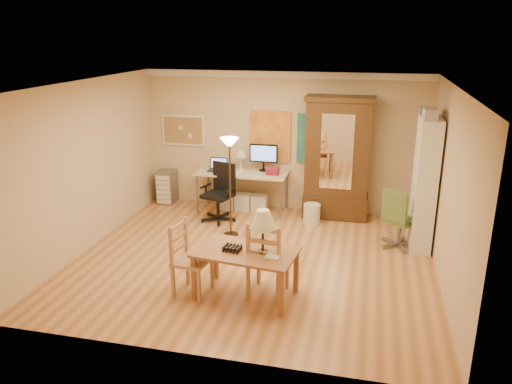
% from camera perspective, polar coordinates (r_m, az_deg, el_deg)
% --- Properties ---
extents(floor, '(5.50, 5.50, 0.00)m').
position_cam_1_polar(floor, '(7.89, -0.27, -7.72)').
color(floor, '#A16739').
rests_on(floor, ground).
extents(crown_molding, '(5.50, 0.08, 0.12)m').
position_cam_1_polar(crown_molding, '(9.55, 3.21, 13.25)').
color(crown_molding, white).
rests_on(crown_molding, floor).
extents(corkboard, '(0.90, 0.04, 0.62)m').
position_cam_1_polar(corkboard, '(10.27, -8.31, 7.00)').
color(corkboard, tan).
rests_on(corkboard, floor).
extents(art_panel_left, '(0.80, 0.04, 1.00)m').
position_cam_1_polar(art_panel_left, '(9.78, 1.65, 6.33)').
color(art_panel_left, yellow).
rests_on(art_panel_left, floor).
extents(art_panel_right, '(0.75, 0.04, 0.95)m').
position_cam_1_polar(art_panel_right, '(9.64, 6.93, 6.04)').
color(art_panel_right, '#265F99').
rests_on(art_panel_right, floor).
extents(dining_table, '(1.42, 0.96, 1.25)m').
position_cam_1_polar(dining_table, '(6.54, -0.47, -5.78)').
color(dining_table, brown).
rests_on(dining_table, floor).
extents(ladder_chair_back, '(0.54, 0.52, 1.05)m').
position_cam_1_polar(ladder_chair_back, '(6.73, 1.30, -7.83)').
color(ladder_chair_back, '#A97C4D').
rests_on(ladder_chair_back, floor).
extents(ladder_chair_left, '(0.51, 0.52, 1.01)m').
position_cam_1_polar(ladder_chair_left, '(6.82, -7.55, -7.81)').
color(ladder_chair_left, '#A97C4D').
rests_on(ladder_chair_left, floor).
extents(torchiere_lamp, '(0.32, 0.32, 1.74)m').
position_cam_1_polar(torchiere_lamp, '(8.35, -3.03, 3.88)').
color(torchiere_lamp, '#452D1B').
rests_on(torchiere_lamp, floor).
extents(computer_desk, '(1.77, 0.77, 1.34)m').
position_cam_1_polar(computer_desk, '(9.82, -1.31, 0.60)').
color(computer_desk, beige).
rests_on(computer_desk, floor).
extents(office_chair_black, '(0.67, 0.67, 1.08)m').
position_cam_1_polar(office_chair_black, '(9.40, -4.22, -1.54)').
color(office_chair_black, black).
rests_on(office_chair_black, floor).
extents(office_chair_green, '(0.64, 0.64, 1.01)m').
position_cam_1_polar(office_chair_green, '(8.55, 15.92, -4.40)').
color(office_chair_green, slate).
rests_on(office_chair_green, floor).
extents(drawer_cart, '(0.34, 0.41, 0.68)m').
position_cam_1_polar(drawer_cart, '(10.49, -10.14, 0.59)').
color(drawer_cart, slate).
rests_on(drawer_cart, floor).
extents(armoire, '(1.25, 0.59, 2.30)m').
position_cam_1_polar(armoire, '(9.49, 9.25, 2.96)').
color(armoire, '#39260F').
rests_on(armoire, floor).
extents(bookshelf, '(0.32, 0.86, 2.15)m').
position_cam_1_polar(bookshelf, '(8.45, 18.67, 0.85)').
color(bookshelf, white).
rests_on(bookshelf, floor).
extents(wastebin, '(0.31, 0.31, 0.39)m').
position_cam_1_polar(wastebin, '(9.27, 6.39, -2.53)').
color(wastebin, silver).
rests_on(wastebin, floor).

